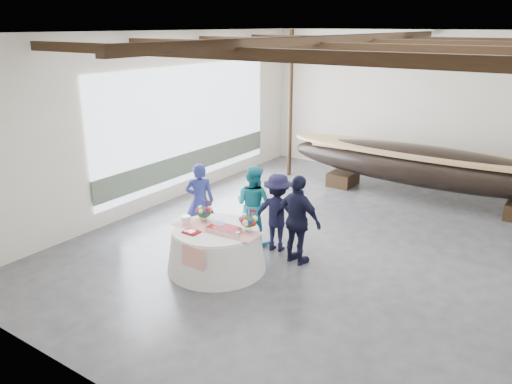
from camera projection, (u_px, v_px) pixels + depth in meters
The scene contains 14 objects.
floor at pixel (331, 243), 11.17m from camera, with size 10.00×12.00×0.01m, color #3D3D42.
wall_back at pixel (422, 107), 15.15m from camera, with size 10.00×0.02×4.50m, color silver.
wall_front at pixel (110, 243), 5.76m from camera, with size 10.00×0.02×4.50m, color silver.
wall_left at pixel (163, 120), 13.12m from camera, with size 0.02×12.00×4.50m, color silver.
ceiling at pixel (342, 32), 9.73m from camera, with size 10.00×12.00×0.01m, color white.
pavilion_structure at pixel (355, 57), 10.45m from camera, with size 9.80×11.76×4.50m.
open_bay at pixel (191, 130), 14.01m from camera, with size 0.03×7.00×3.20m.
longboat_display at pixel (427, 166), 13.57m from camera, with size 8.14×1.63×1.53m.
banquet_table at pixel (216, 248), 9.90m from camera, with size 1.98×1.98×0.85m.
tabletop_items at pixel (221, 220), 9.82m from camera, with size 1.87×0.95×0.40m.
guest_woman_blue at pixel (200, 201), 11.23m from camera, with size 0.64×0.42×1.75m, color navy.
guest_woman_teal at pixel (253, 205), 10.95m from camera, with size 0.86×0.67×1.78m, color teal.
guest_man_left at pixel (278, 212), 10.59m from camera, with size 1.10×0.63×1.70m, color black.
guest_man_right at pixel (298, 220), 9.96m from camera, with size 1.09×0.45×1.86m, color black.
Camera 1 is at (4.37, -9.40, 4.65)m, focal length 35.00 mm.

